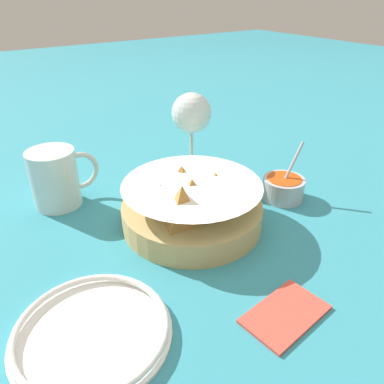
% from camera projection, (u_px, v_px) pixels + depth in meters
% --- Properties ---
extents(ground_plane, '(4.00, 4.00, 0.00)m').
position_uv_depth(ground_plane, '(193.00, 236.00, 0.57)').
color(ground_plane, teal).
extents(food_basket, '(0.22, 0.22, 0.09)m').
position_uv_depth(food_basket, '(191.00, 205.00, 0.58)').
color(food_basket, tan).
rests_on(food_basket, ground_plane).
extents(sauce_cup, '(0.07, 0.07, 0.10)m').
position_uv_depth(sauce_cup, '(283.00, 187.00, 0.65)').
color(sauce_cup, '#B7B7BC').
rests_on(sauce_cup, ground_plane).
extents(wine_glass, '(0.07, 0.07, 0.16)m').
position_uv_depth(wine_glass, '(191.00, 116.00, 0.69)').
color(wine_glass, silver).
rests_on(wine_glass, ground_plane).
extents(beer_mug, '(0.12, 0.08, 0.10)m').
position_uv_depth(beer_mug, '(56.00, 180.00, 0.63)').
color(beer_mug, silver).
rests_on(beer_mug, ground_plane).
extents(side_plate, '(0.17, 0.17, 0.01)m').
position_uv_depth(side_plate, '(92.00, 331.00, 0.40)').
color(side_plate, white).
rests_on(side_plate, ground_plane).
extents(napkin, '(0.11, 0.07, 0.01)m').
position_uv_depth(napkin, '(287.00, 312.00, 0.43)').
color(napkin, '#DB4C3D').
rests_on(napkin, ground_plane).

